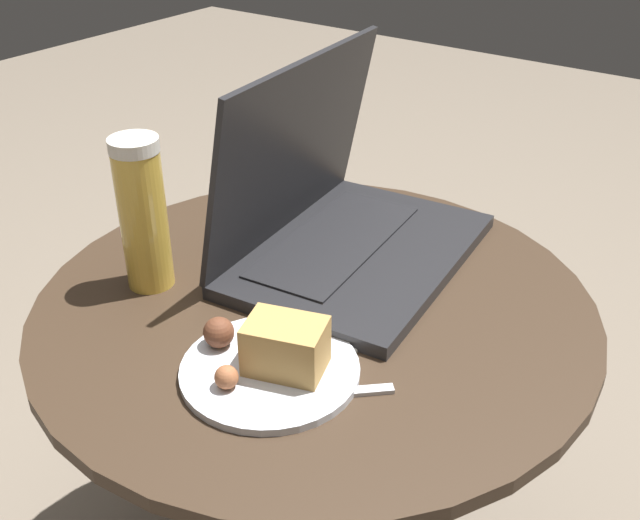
{
  "coord_description": "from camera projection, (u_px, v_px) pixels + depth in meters",
  "views": [
    {
      "loc": [
        -0.62,
        -0.45,
        1.04
      ],
      "look_at": [
        -0.01,
        -0.02,
        0.6
      ],
      "focal_mm": 42.0,
      "sensor_mm": 36.0,
      "label": 1
    }
  ],
  "objects": [
    {
      "name": "fork",
      "position": [
        300.0,
        396.0,
        0.76
      ],
      "size": [
        0.13,
        0.13,
        0.0
      ],
      "color": "silver",
      "rests_on": "table"
    },
    {
      "name": "napkin",
      "position": [
        278.0,
        353.0,
        0.82
      ],
      "size": [
        0.17,
        0.14,
        0.0
      ],
      "color": "silver",
      "rests_on": "table"
    },
    {
      "name": "table",
      "position": [
        315.0,
        388.0,
        0.99
      ],
      "size": [
        0.68,
        0.68,
        0.53
      ],
      "color": "#515156",
      "rests_on": "ground_plane"
    },
    {
      "name": "snack_plate",
      "position": [
        272.0,
        358.0,
        0.78
      ],
      "size": [
        0.19,
        0.19,
        0.07
      ],
      "color": "silver",
      "rests_on": "table"
    },
    {
      "name": "beer_glass",
      "position": [
        143.0,
        214.0,
        0.9
      ],
      "size": [
        0.06,
        0.06,
        0.19
      ],
      "color": "gold",
      "rests_on": "table"
    },
    {
      "name": "laptop",
      "position": [
        337.0,
        219.0,
        0.99
      ],
      "size": [
        0.38,
        0.29,
        0.26
      ],
      "color": "#232326",
      "rests_on": "table"
    }
  ]
}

